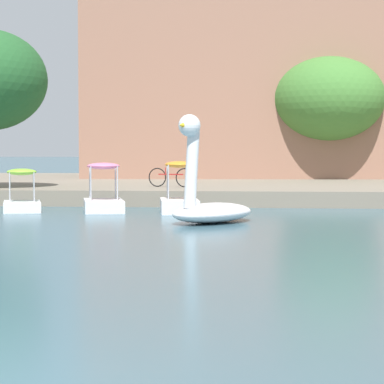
{
  "coord_description": "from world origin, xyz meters",
  "views": [
    {
      "loc": [
        2.99,
        -4.9,
        1.77
      ],
      "look_at": [
        0.76,
        17.97,
        0.63
      ],
      "focal_mm": 74.93,
      "sensor_mm": 36.0,
      "label": 1
    }
  ],
  "objects_px": {
    "pedal_boat_pink": "(103,197)",
    "bicycle_parked": "(171,177)",
    "pedal_boat_lime": "(22,198)",
    "swan_boat": "(209,203)",
    "tree_broadleaf_left": "(328,99)",
    "pedal_boat_orange": "(179,198)"
  },
  "relations": [
    {
      "from": "pedal_boat_lime",
      "to": "bicycle_parked",
      "type": "relative_size",
      "value": 1.22
    },
    {
      "from": "swan_boat",
      "to": "pedal_boat_pink",
      "type": "height_order",
      "value": "swan_boat"
    },
    {
      "from": "pedal_boat_lime",
      "to": "swan_boat",
      "type": "bearing_deg",
      "value": -29.9
    },
    {
      "from": "swan_boat",
      "to": "pedal_boat_orange",
      "type": "height_order",
      "value": "swan_boat"
    },
    {
      "from": "swan_boat",
      "to": "pedal_boat_pink",
      "type": "relative_size",
      "value": 1.32
    },
    {
      "from": "pedal_boat_orange",
      "to": "pedal_boat_lime",
      "type": "distance_m",
      "value": 4.75
    },
    {
      "from": "pedal_boat_orange",
      "to": "pedal_boat_lime",
      "type": "relative_size",
      "value": 1.07
    },
    {
      "from": "pedal_boat_pink",
      "to": "tree_broadleaf_left",
      "type": "height_order",
      "value": "tree_broadleaf_left"
    },
    {
      "from": "pedal_boat_orange",
      "to": "bicycle_parked",
      "type": "distance_m",
      "value": 5.2
    },
    {
      "from": "pedal_boat_orange",
      "to": "pedal_boat_lime",
      "type": "xyz_separation_m",
      "value": [
        -4.75,
        -0.02,
        -0.05
      ]
    },
    {
      "from": "pedal_boat_orange",
      "to": "bicycle_parked",
      "type": "xyz_separation_m",
      "value": [
        -0.88,
        5.11,
        0.44
      ]
    },
    {
      "from": "swan_boat",
      "to": "tree_broadleaf_left",
      "type": "height_order",
      "value": "tree_broadleaf_left"
    },
    {
      "from": "tree_broadleaf_left",
      "to": "bicycle_parked",
      "type": "relative_size",
      "value": 4.39
    },
    {
      "from": "pedal_boat_pink",
      "to": "bicycle_parked",
      "type": "height_order",
      "value": "pedal_boat_pink"
    },
    {
      "from": "swan_boat",
      "to": "tree_broadleaf_left",
      "type": "xyz_separation_m",
      "value": [
        4.17,
        17.74,
        3.72
      ]
    },
    {
      "from": "pedal_boat_orange",
      "to": "pedal_boat_pink",
      "type": "xyz_separation_m",
      "value": [
        -2.31,
        0.17,
        -0.0
      ]
    },
    {
      "from": "pedal_boat_lime",
      "to": "bicycle_parked",
      "type": "bearing_deg",
      "value": 52.95
    },
    {
      "from": "pedal_boat_pink",
      "to": "bicycle_parked",
      "type": "relative_size",
      "value": 1.38
    },
    {
      "from": "swan_boat",
      "to": "pedal_boat_lime",
      "type": "bearing_deg",
      "value": 150.1
    },
    {
      "from": "pedal_boat_pink",
      "to": "pedal_boat_lime",
      "type": "bearing_deg",
      "value": -175.68
    },
    {
      "from": "pedal_boat_pink",
      "to": "swan_boat",
      "type": "bearing_deg",
      "value": -46.05
    },
    {
      "from": "pedal_boat_orange",
      "to": "bicycle_parked",
      "type": "height_order",
      "value": "pedal_boat_orange"
    }
  ]
}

